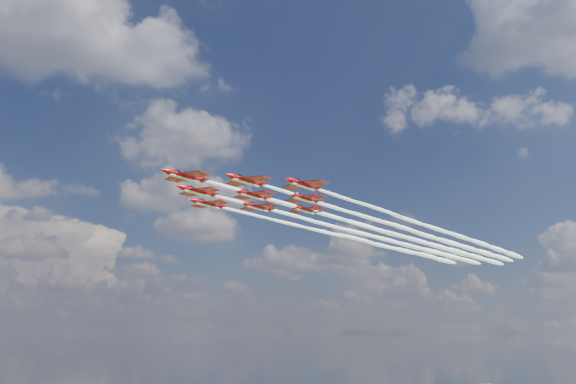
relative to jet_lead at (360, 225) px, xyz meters
name	(u,v)px	position (x,y,z in m)	size (l,w,h in m)	color
jet_lead	(360,225)	(0.00, 0.00, 0.00)	(123.42, 80.35, 2.99)	#A6090E
jet_row2_port	(399,227)	(12.80, -0.79, 0.00)	(123.42, 80.35, 2.99)	#A6090E
jet_row2_starb	(356,232)	(4.69, 11.93, 0.00)	(123.42, 80.35, 2.99)	#A6090E
jet_row3_port	(436,229)	(25.59, -1.57, 0.00)	(123.42, 80.35, 2.99)	#A6090E
jet_row3_centre	(393,234)	(17.49, 11.15, 0.00)	(123.42, 80.35, 2.99)	#A6090E
jet_row3_starb	(354,239)	(9.38, 23.86, 0.00)	(123.42, 80.35, 2.99)	#A6090E
jet_row4_port	(428,236)	(30.28, 10.36, 0.00)	(123.42, 80.35, 2.99)	#A6090E
jet_row4_starb	(388,240)	(22.18, 23.08, 0.00)	(123.42, 80.35, 2.99)	#A6090E
jet_tail	(421,242)	(34.97, 22.29, 0.00)	(123.42, 80.35, 2.99)	#A6090E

